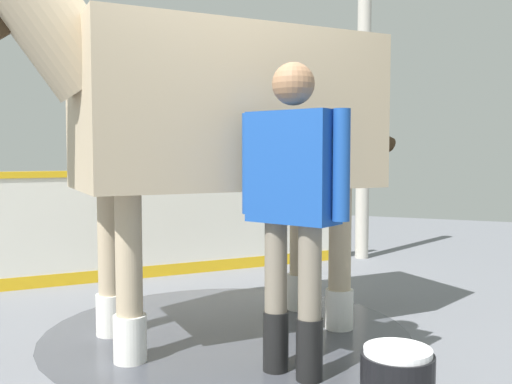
{
  "coord_description": "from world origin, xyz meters",
  "views": [
    {
      "loc": [
        -3.35,
        -1.83,
        1.26
      ],
      "look_at": [
        -0.06,
        -0.47,
        1.02
      ],
      "focal_mm": 40.07,
      "sensor_mm": 36.0,
      "label": 1
    }
  ],
  "objects": [
    {
      "name": "wet_patch",
      "position": [
        0.23,
        -0.13,
        0.0
      ],
      "size": [
        2.56,
        2.56,
        0.0
      ],
      "primitive_type": "cylinder",
      "color": "#42444C",
      "rests_on": "ground"
    },
    {
      "name": "ground_plane",
      "position": [
        0.0,
        0.0,
        -0.01
      ],
      "size": [
        16.0,
        16.0,
        0.02
      ],
      "primitive_type": "cube",
      "color": "slate"
    },
    {
      "name": "roof_post_far",
      "position": [
        3.42,
        -0.41,
        1.56
      ],
      "size": [
        0.16,
        0.16,
        3.11
      ],
      "primitive_type": "cylinder",
      "color": "#B7B2A8",
      "rests_on": "ground"
    },
    {
      "name": "wash_bucket",
      "position": [
        -0.62,
        -1.44,
        0.16
      ],
      "size": [
        0.35,
        0.35,
        0.33
      ],
      "color": "black",
      "rests_on": "ground"
    },
    {
      "name": "horse",
      "position": [
        0.14,
        -0.05,
        1.54
      ],
      "size": [
        2.66,
        2.45,
        2.71
      ],
      "rotation": [
        0.0,
        0.0,
        2.41
      ],
      "color": "tan",
      "rests_on": "ground"
    },
    {
      "name": "barrier_wall",
      "position": [
        1.56,
        1.36,
        0.5
      ],
      "size": [
        3.46,
        3.11,
        1.09
      ],
      "color": "silver",
      "rests_on": "ground"
    },
    {
      "name": "handler",
      "position": [
        -0.35,
        -0.81,
        1.03
      ],
      "size": [
        0.35,
        0.68,
        1.76
      ],
      "rotation": [
        0.0,
        0.0,
        6.02
      ],
      "color": "black",
      "rests_on": "ground"
    }
  ]
}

